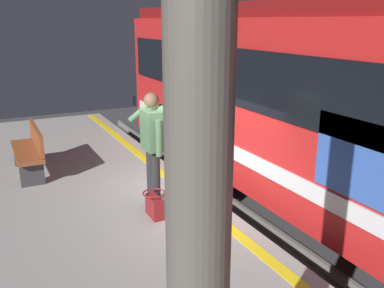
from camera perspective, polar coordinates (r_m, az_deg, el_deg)
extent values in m
plane|color=#3D3D3F|center=(7.37, 2.16, -13.59)|extent=(23.81, 23.81, 0.00)
cube|color=gray|center=(6.53, -13.83, -13.58)|extent=(13.93, 4.00, 0.94)
cube|color=yellow|center=(6.81, 0.02, -7.25)|extent=(13.65, 0.16, 0.01)
cube|color=slate|center=(7.92, 10.08, -10.91)|extent=(18.11, 0.08, 0.16)
cube|color=slate|center=(8.79, 17.72, -8.62)|extent=(18.11, 0.08, 0.16)
cube|color=red|center=(7.27, 17.95, 4.97)|extent=(10.82, 2.82, 2.78)
cube|color=maroon|center=(7.14, 19.06, 16.91)|extent=(10.61, 2.60, 0.24)
cube|color=black|center=(6.28, 8.86, 8.37)|extent=(10.28, 0.03, 0.90)
cube|color=silver|center=(6.57, 8.38, -2.49)|extent=(10.28, 0.03, 0.24)
cube|color=#3359B2|center=(5.02, 21.01, -1.91)|extent=(1.10, 0.02, 0.92)
cube|color=#19A58C|center=(7.97, 0.74, 5.72)|extent=(1.10, 0.02, 0.92)
cylinder|color=black|center=(9.93, -2.05, -1.78)|extent=(0.84, 0.12, 0.84)
cylinder|color=black|center=(11.01, 8.70, -0.11)|extent=(0.84, 0.12, 0.84)
cylinder|color=#262628|center=(6.33, -4.96, -4.86)|extent=(0.14, 0.14, 0.90)
cylinder|color=#262628|center=(6.48, -5.55, -4.34)|extent=(0.14, 0.14, 0.90)
cube|color=#4C724C|center=(6.18, -5.44, 1.87)|extent=(0.40, 0.24, 0.59)
sphere|color=#4C724C|center=(6.17, -4.12, 4.54)|extent=(0.20, 0.20, 0.20)
sphere|color=#997051|center=(6.08, -5.55, 5.95)|extent=(0.22, 0.22, 0.22)
cylinder|color=#4C724C|center=(5.97, -4.55, 0.78)|extent=(0.09, 0.09, 0.53)
cylinder|color=#4C724C|center=(6.30, -6.94, 4.43)|extent=(0.09, 0.42, 0.33)
cube|color=black|center=(6.24, -7.86, 5.77)|extent=(0.07, 0.02, 0.15)
cube|color=maroon|center=(6.16, -5.14, -8.49)|extent=(0.37, 0.15, 0.31)
torus|color=maroon|center=(6.07, -5.19, -6.66)|extent=(0.33, 0.33, 0.02)
cylinder|color=#59544C|center=(2.01, 0.89, -11.86)|extent=(0.31, 0.31, 3.58)
cube|color=brown|center=(8.21, -21.54, -0.94)|extent=(1.52, 0.44, 0.08)
cube|color=brown|center=(8.16, -20.40, 0.91)|extent=(1.52, 0.06, 0.40)
cube|color=#333338|center=(7.70, -20.90, -3.76)|extent=(0.06, 0.40, 0.45)
cube|color=#333338|center=(8.85, -21.79, -1.27)|extent=(0.06, 0.40, 0.45)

